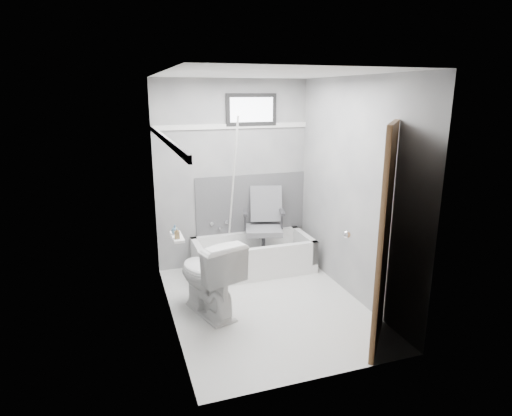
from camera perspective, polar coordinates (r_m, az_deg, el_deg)
name	(u,v)px	position (r m, az deg, el deg)	size (l,w,h in m)	color
floor	(266,305)	(4.76, 1.37, -12.77)	(2.60, 2.60, 0.00)	white
ceiling	(268,74)	(4.21, 1.59, 17.48)	(2.60, 2.60, 0.00)	silver
wall_back	(233,175)	(5.54, -3.13, 4.43)	(2.00, 0.02, 2.40)	slate
wall_front	(327,237)	(3.19, 9.47, -3.88)	(2.00, 0.02, 2.40)	slate
wall_left	(167,206)	(4.11, -11.76, 0.32)	(0.02, 2.60, 2.40)	slate
wall_right	(354,191)	(4.76, 12.88, 2.28)	(0.02, 2.60, 2.40)	slate
bathtub	(253,255)	(5.52, -0.34, -6.30)	(1.50, 0.70, 0.42)	white
office_chair	(264,225)	(5.49, 1.01, -2.27)	(0.54, 0.54, 0.93)	#5C5D61
toilet	(208,276)	(4.46, -6.36, -9.01)	(0.47, 0.84, 0.82)	white
door	(432,247)	(3.81, 22.40, -4.86)	(0.78, 0.78, 2.00)	brown
window	(251,110)	(5.51, -0.64, 12.98)	(0.66, 0.04, 0.40)	black
backerboard	(251,203)	(5.69, -0.62, 0.61)	(1.50, 0.02, 0.78)	#4C4C4F
trim_back	(232,126)	(5.45, -3.19, 10.83)	(2.00, 0.02, 0.06)	white
trim_left	(165,139)	(4.00, -12.05, 8.96)	(0.02, 2.60, 0.06)	white
pole	(233,190)	(5.33, -3.15, 2.35)	(0.02, 0.02, 1.95)	silver
shelf	(177,237)	(4.15, -10.47, -3.81)	(0.10, 0.32, 0.03)	white
soap_bottle_a	(177,233)	(4.05, -10.49, -3.30)	(0.05, 0.05, 0.10)	olive
soap_bottle_b	(175,229)	(4.18, -10.77, -2.79)	(0.07, 0.07, 0.09)	slate
faucet	(219,225)	(5.62, -4.92, -2.27)	(0.26, 0.10, 0.16)	silver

